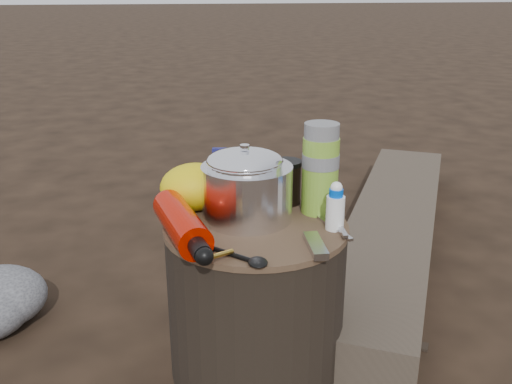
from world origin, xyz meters
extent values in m
plane|color=black|center=(0.00, 0.00, 0.00)|extent=(60.00, 60.00, 0.00)
cylinder|color=black|center=(0.00, 0.00, 0.20)|extent=(0.43, 0.43, 0.40)
cube|color=#40362C|center=(0.62, 0.60, 0.07)|extent=(1.09, 1.65, 0.15)
cube|color=#40362C|center=(0.79, 0.92, 0.05)|extent=(0.73, 1.14, 0.10)
cylinder|color=silver|center=(-0.01, 0.04, 0.46)|extent=(0.22, 0.22, 0.13)
cylinder|color=white|center=(-0.02, 0.04, 0.49)|extent=(0.18, 0.18, 0.18)
cylinder|color=#79AA30|center=(0.17, 0.05, 0.51)|extent=(0.09, 0.09, 0.22)
cylinder|color=black|center=(0.10, 0.13, 0.45)|extent=(0.07, 0.07, 0.11)
ellipsoid|color=yellow|center=(-0.13, 0.13, 0.46)|extent=(0.17, 0.14, 0.12)
cube|color=navy|center=(-0.03, 0.18, 0.47)|extent=(0.11, 0.04, 0.14)
cube|color=#AFAFB4|center=(0.10, -0.15, 0.41)|extent=(0.04, 0.12, 0.02)
cylinder|color=white|center=(0.17, -0.06, 0.45)|extent=(0.04, 0.04, 0.10)
camera|label=1|loc=(-0.22, -1.22, 0.93)|focal=40.02mm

